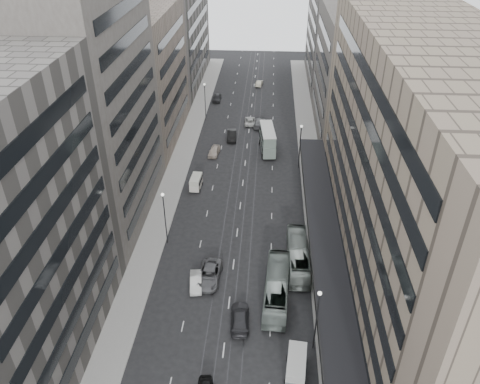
% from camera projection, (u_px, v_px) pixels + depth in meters
% --- Properties ---
extents(ground, '(220.00, 220.00, 0.00)m').
position_uv_depth(ground, '(228.00, 309.00, 55.68)').
color(ground, black).
rests_on(ground, ground).
extents(sidewalk_right, '(4.00, 125.00, 0.15)m').
position_uv_depth(sidewalk_right, '(310.00, 161.00, 86.57)').
color(sidewalk_right, gray).
rests_on(sidewalk_right, ground).
extents(sidewalk_left, '(4.00, 125.00, 0.15)m').
position_uv_depth(sidewalk_left, '(182.00, 157.00, 87.89)').
color(sidewalk_left, gray).
rests_on(sidewalk_left, ground).
extents(department_store, '(19.20, 60.00, 30.00)m').
position_uv_depth(department_store, '(420.00, 173.00, 53.23)').
color(department_store, '#786858').
rests_on(department_store, ground).
extents(building_right_mid, '(15.00, 28.00, 24.00)m').
position_uv_depth(building_right_mid, '(359.00, 74.00, 91.87)').
color(building_right_mid, '#4A4540').
rests_on(building_right_mid, ground).
extents(building_right_far, '(15.00, 32.00, 28.00)m').
position_uv_depth(building_right_far, '(342.00, 27.00, 116.06)').
color(building_right_far, '#68635D').
rests_on(building_right_far, ground).
extents(building_left_b, '(15.00, 26.00, 34.00)m').
position_uv_depth(building_left_b, '(82.00, 109.00, 63.75)').
color(building_left_b, '#4A4540').
rests_on(building_left_b, ground).
extents(building_left_c, '(15.00, 28.00, 25.00)m').
position_uv_depth(building_left_c, '(136.00, 77.00, 88.91)').
color(building_left_c, '#75655B').
rests_on(building_left_c, ground).
extents(building_left_d, '(15.00, 38.00, 28.00)m').
position_uv_depth(building_left_d, '(169.00, 27.00, 115.90)').
color(building_left_d, '#68635D').
rests_on(building_left_d, ground).
extents(lamp_right_near, '(0.44, 0.44, 8.32)m').
position_uv_depth(lamp_right_near, '(317.00, 314.00, 48.15)').
color(lamp_right_near, '#262628').
rests_on(lamp_right_near, ground).
extents(lamp_right_far, '(0.44, 0.44, 8.32)m').
position_uv_depth(lamp_right_far, '(300.00, 142.00, 81.84)').
color(lamp_right_far, '#262628').
rests_on(lamp_right_far, ground).
extents(lamp_left_near, '(0.44, 0.44, 8.32)m').
position_uv_depth(lamp_left_near, '(164.00, 213.00, 63.53)').
color(lamp_left_near, '#262628').
rests_on(lamp_left_near, ground).
extents(lamp_left_far, '(0.44, 0.44, 8.32)m').
position_uv_depth(lamp_left_far, '(205.00, 97.00, 99.75)').
color(lamp_left_far, '#262628').
rests_on(lamp_left_far, ground).
extents(bus_near, '(3.39, 11.75, 3.23)m').
position_uv_depth(bus_near, '(277.00, 287.00, 56.44)').
color(bus_near, gray).
rests_on(bus_near, ground).
extents(bus_far, '(2.66, 11.00, 3.06)m').
position_uv_depth(bus_far, '(298.00, 256.00, 61.57)').
color(bus_far, gray).
rests_on(bus_far, ground).
extents(double_decker, '(3.39, 8.70, 4.64)m').
position_uv_depth(double_decker, '(268.00, 139.00, 88.75)').
color(double_decker, slate).
rests_on(double_decker, ground).
extents(vw_microbus, '(2.46, 4.71, 2.45)m').
position_uv_depth(vw_microbus, '(296.00, 366.00, 47.36)').
color(vw_microbus, '#545A5B').
rests_on(vw_microbus, ground).
extents(panel_van, '(1.93, 3.65, 2.25)m').
position_uv_depth(panel_van, '(196.00, 182.00, 77.96)').
color(panel_van, beige).
rests_on(panel_van, ground).
extents(sedan_1, '(1.97, 4.27, 1.35)m').
position_uv_depth(sedan_1, '(196.00, 282.00, 58.62)').
color(sedan_1, silver).
rests_on(sedan_1, ground).
extents(sedan_2, '(3.06, 6.10, 1.66)m').
position_uv_depth(sedan_2, '(209.00, 275.00, 59.50)').
color(sedan_2, '#555558').
rests_on(sedan_2, ground).
extents(sedan_3, '(2.49, 5.48, 1.56)m').
position_uv_depth(sedan_3, '(240.00, 318.00, 53.50)').
color(sedan_3, '#28282A').
rests_on(sedan_3, ground).
extents(sedan_4, '(2.25, 4.63, 1.52)m').
position_uv_depth(sedan_4, '(214.00, 151.00, 88.43)').
color(sedan_4, '#BAAA9A').
rests_on(sedan_4, ground).
extents(sedan_5, '(2.11, 5.18, 1.67)m').
position_uv_depth(sedan_5, '(232.00, 135.00, 94.05)').
color(sedan_5, black).
rests_on(sedan_5, ground).
extents(sedan_6, '(2.41, 4.92, 1.34)m').
position_uv_depth(sedan_6, '(250.00, 121.00, 100.45)').
color(sedan_6, '#B9B9B4').
rests_on(sedan_6, ground).
extents(sedan_7, '(2.55, 5.55, 1.57)m').
position_uv_depth(sedan_7, '(260.00, 123.00, 99.39)').
color(sedan_7, slate).
rests_on(sedan_7, ground).
extents(sedan_8, '(1.94, 4.67, 1.58)m').
position_uv_depth(sedan_8, '(217.00, 98.00, 111.70)').
color(sedan_8, black).
rests_on(sedan_8, ground).
extents(sedan_9, '(1.94, 4.21, 1.34)m').
position_uv_depth(sedan_9, '(259.00, 83.00, 120.72)').
color(sedan_9, '#BDB69D').
rests_on(sedan_9, ground).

